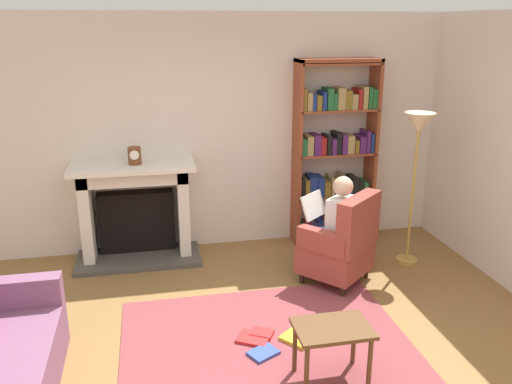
# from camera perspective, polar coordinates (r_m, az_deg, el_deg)

# --- Properties ---
(ground) EXTENTS (14.00, 14.00, 0.00)m
(ground) POSITION_cam_1_polar(r_m,az_deg,el_deg) (4.40, 1.96, -18.07)
(ground) COLOR olive
(back_wall) EXTENTS (5.60, 0.10, 2.70)m
(back_wall) POSITION_cam_1_polar(r_m,az_deg,el_deg) (6.20, -3.44, 6.33)
(back_wall) COLOR silver
(back_wall) RESTS_ON ground
(side_wall_right) EXTENTS (0.10, 5.20, 2.70)m
(side_wall_right) POSITION_cam_1_polar(r_m,az_deg,el_deg) (6.00, 24.57, 4.37)
(side_wall_right) COLOR silver
(side_wall_right) RESTS_ON ground
(area_rug) EXTENTS (2.40, 1.80, 0.01)m
(area_rug) POSITION_cam_1_polar(r_m,az_deg,el_deg) (4.64, 1.07, -15.89)
(area_rug) COLOR brown
(area_rug) RESTS_ON ground
(fireplace) EXTENTS (1.37, 0.64, 1.12)m
(fireplace) POSITION_cam_1_polar(r_m,az_deg,el_deg) (6.10, -12.84, -1.67)
(fireplace) COLOR #4C4742
(fireplace) RESTS_ON ground
(mantel_clock) EXTENTS (0.14, 0.14, 0.19)m
(mantel_clock) POSITION_cam_1_polar(r_m,az_deg,el_deg) (5.82, -12.95, 3.84)
(mantel_clock) COLOR brown
(mantel_clock) RESTS_ON fireplace
(bookshelf) EXTENTS (0.97, 0.32, 2.20)m
(bookshelf) POSITION_cam_1_polar(r_m,az_deg,el_deg) (6.36, 8.47, 3.89)
(bookshelf) COLOR brown
(bookshelf) RESTS_ON ground
(armchair_reading) EXTENTS (0.89, 0.89, 0.97)m
(armchair_reading) POSITION_cam_1_polar(r_m,az_deg,el_deg) (5.48, 9.20, -5.58)
(armchair_reading) COLOR #331E14
(armchair_reading) RESTS_ON ground
(seated_reader) EXTENTS (0.57, 0.59, 1.14)m
(seated_reader) POSITION_cam_1_polar(r_m,az_deg,el_deg) (5.46, 8.22, -3.41)
(seated_reader) COLOR white
(seated_reader) RESTS_ON ground
(side_table) EXTENTS (0.56, 0.39, 0.46)m
(side_table) POSITION_cam_1_polar(r_m,az_deg,el_deg) (4.06, 8.22, -15.03)
(side_table) COLOR brown
(side_table) RESTS_ON ground
(scattered_books) EXTENTS (0.68, 0.51, 0.03)m
(scattered_books) POSITION_cam_1_polar(r_m,az_deg,el_deg) (4.62, 1.56, -15.70)
(scattered_books) COLOR red
(scattered_books) RESTS_ON area_rug
(floor_lamp) EXTENTS (0.32, 0.32, 1.69)m
(floor_lamp) POSITION_cam_1_polar(r_m,az_deg,el_deg) (5.85, 17.06, 5.69)
(floor_lamp) COLOR #B7933F
(floor_lamp) RESTS_ON ground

